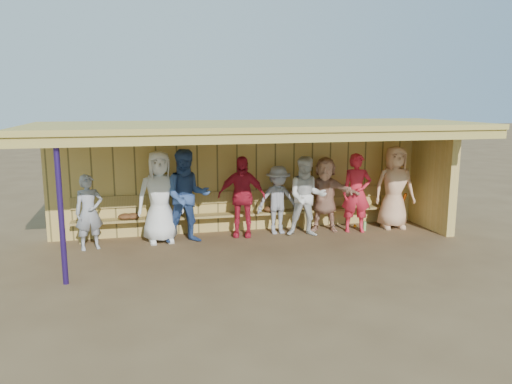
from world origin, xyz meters
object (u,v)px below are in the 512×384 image
player_a (89,212)px  player_h (394,187)px  player_extra (307,197)px  player_d (242,197)px  player_g (356,193)px  player_e (278,200)px  bench (248,209)px  player_c (187,196)px  player_f (325,194)px  player_b (160,197)px

player_a → player_h: size_ratio=0.79×
player_extra → player_d: bearing=-178.6°
player_d → player_g: 2.60m
player_e → bench: size_ratio=0.20×
bench → player_h: bearing=-7.7°
player_e → player_g: player_g is taller
player_c → player_extra: size_ratio=1.12×
player_c → player_f: (3.12, 0.24, -0.13)m
player_c → player_h: (4.78, 0.09, -0.02)m
player_a → player_e: size_ratio=0.99×
player_a → player_e: (3.97, 0.28, 0.01)m
player_a → player_b: bearing=-9.1°
player_a → player_g: size_ratio=0.85×
player_f → bench: 1.77m
bench → player_b: bearing=-168.5°
player_d → player_e: (0.83, 0.03, -0.12)m
player_h → bench: bearing=-179.6°
player_f → bench: (-1.71, 0.31, -0.32)m
player_g → bench: size_ratio=0.23×
player_g → player_f: bearing=173.3°
player_d → player_h: (3.58, -0.12, 0.08)m
player_c → player_extra: bearing=-4.1°
player_f → player_h: size_ratio=0.88×
player_c → bench: (1.41, 0.55, -0.45)m
player_b → player_d: player_b is taller
player_f → player_e: bearing=-156.9°
bench → player_c: bearing=-158.8°
player_e → player_h: bearing=-7.4°
player_c → player_h: bearing=-0.7°
player_d → player_f: player_d is taller
player_g → player_c: bearing=-165.4°
player_d → bench: player_d is taller
player_c → player_extra: 2.58m
player_g → bench: player_g is taller
player_b → player_c: bearing=-20.4°
player_c → player_d: (1.19, 0.21, -0.10)m
player_d → bench: (0.22, 0.33, -0.35)m
player_b → player_f: size_ratio=1.14×
player_b → player_extra: bearing=-9.9°
player_f → player_extra: bearing=-125.0°
player_e → player_extra: player_extra is taller
player_b → player_e: size_ratio=1.27×
player_c → player_g: bearing=-2.1°
player_b → player_extra: (3.13, -0.25, -0.09)m
player_h → player_extra: bearing=-166.9°
player_d → player_g: (2.59, -0.23, 0.01)m
player_f → player_c: bearing=-152.5°
player_f → player_h: (1.65, -0.15, 0.11)m
player_b → player_a: bearing=-177.6°
player_g → player_e: bearing=-173.5°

